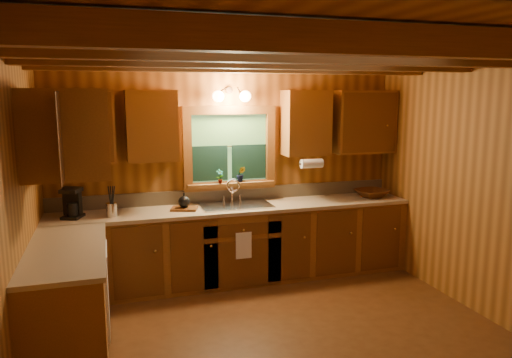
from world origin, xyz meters
The scene contains 20 objects.
room centered at (0.00, 0.00, 1.30)m, with size 4.20×4.20×4.20m.
ceiling_beams centered at (0.00, 0.00, 2.49)m, with size 4.20×2.54×0.18m.
base_cabinets centered at (-0.49, 1.28, 0.43)m, with size 4.20×2.22×0.86m.
countertop centered at (-0.48, 1.29, 0.88)m, with size 4.20×2.24×0.04m.
backsplash centered at (0.00, 1.89, 0.98)m, with size 4.20×0.02×0.16m, color tan.
dishwasher_panel centered at (-1.47, 0.68, 0.43)m, with size 0.02×0.60×0.80m, color white.
upper_cabinets centered at (-0.56, 1.42, 1.84)m, with size 4.19×1.77×0.78m.
window centered at (0.00, 1.87, 1.53)m, with size 1.12×0.08×1.00m.
window_sill centered at (0.00, 1.82, 1.12)m, with size 1.06×0.14×0.04m, color brown.
wall_sconce centered at (0.00, 1.75, 2.16)m, with size 0.45×0.21×0.17m.
paper_towel_roll centered at (0.92, 1.53, 1.37)m, with size 0.11×0.11×0.27m, color white.
dish_towel centered at (0.00, 1.26, 0.52)m, with size 0.18×0.01×0.30m, color white.
sink centered at (0.00, 1.60, 0.86)m, with size 0.82×0.48×0.43m.
coffee_maker centered at (-1.78, 1.59, 1.06)m, with size 0.18×0.23×0.32m.
utensil_crock centered at (-1.39, 1.51, 0.98)m, with size 0.12×0.12×0.33m.
cutting_board centered at (-0.60, 1.58, 0.91)m, with size 0.29×0.20×0.03m, color #573112.
teakettle centered at (-0.60, 1.58, 0.99)m, with size 0.13×0.13×0.17m.
wicker_basket centered at (1.77, 1.57, 0.95)m, with size 0.40×0.40×0.10m, color #48230C.
potted_plant_left centered at (-0.14, 1.79, 1.23)m, with size 0.09×0.06×0.17m, color #573112.
potted_plant_right centered at (0.12, 1.82, 1.23)m, with size 0.10×0.08×0.19m, color #573112.
Camera 1 is at (-1.41, -3.77, 2.18)m, focal length 34.26 mm.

